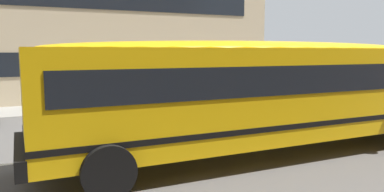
% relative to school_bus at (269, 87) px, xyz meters
% --- Properties ---
extents(ground_plane, '(400.00, 400.00, 0.00)m').
position_rel_school_bus_xyz_m(ground_plane, '(-2.19, 1.74, -1.65)').
color(ground_plane, '#54514F').
extents(sidewalk_far, '(120.00, 3.00, 0.01)m').
position_rel_school_bus_xyz_m(sidewalk_far, '(-2.19, 9.85, -1.64)').
color(sidewalk_far, gray).
rests_on(sidewalk_far, ground_plane).
extents(lane_centreline, '(110.00, 0.16, 0.01)m').
position_rel_school_bus_xyz_m(lane_centreline, '(-2.19, 1.74, -1.64)').
color(lane_centreline, silver).
rests_on(lane_centreline, ground_plane).
extents(school_bus, '(12.40, 2.93, 2.77)m').
position_rel_school_bus_xyz_m(school_bus, '(0.00, 0.00, 0.00)').
color(school_bus, yellow).
rests_on(school_bus, ground_plane).
extents(parked_car_silver_beside_sign, '(3.97, 2.01, 1.64)m').
position_rel_school_bus_xyz_m(parked_car_silver_beside_sign, '(11.30, 7.00, -0.80)').
color(parked_car_silver_beside_sign, '#B7BABF').
rests_on(parked_car_silver_beside_sign, ground_plane).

